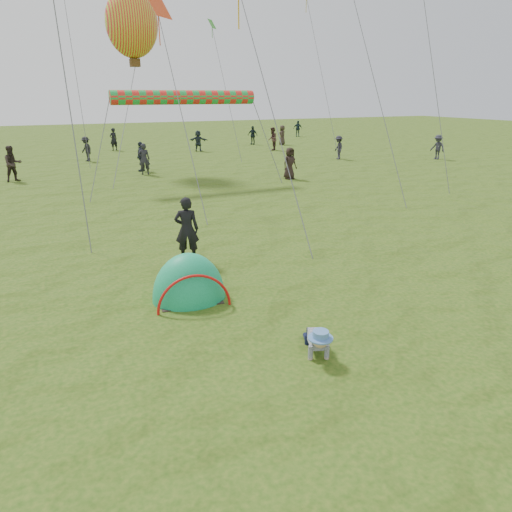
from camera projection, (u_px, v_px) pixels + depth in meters
name	position (u px, v px, depth m)	size (l,w,h in m)	color
ground	(299.00, 358.00, 7.75)	(140.00, 140.00, 0.00)	#23470F
crawling_toddler	(318.00, 339.00, 7.78)	(0.54, 0.76, 0.59)	black
popup_tent	(189.00, 298.00, 10.04)	(1.60, 1.32, 2.08)	#109153
standing_adult	(187.00, 229.00, 12.05)	(0.63, 0.42, 1.74)	black
crowd_person_1	(13.00, 164.00, 23.22)	(0.87, 0.68, 1.79)	#2F2521
crowd_person_2	(253.00, 135.00, 40.45)	(0.94, 0.39, 1.60)	#19252B
crowd_person_3	(338.00, 148.00, 31.28)	(1.02, 0.59, 1.58)	#23212B
crowd_person_4	(282.00, 135.00, 40.21)	(0.82, 0.53, 1.68)	#322720
crowd_person_5	(198.00, 141.00, 35.63)	(1.48, 0.47, 1.59)	#26303A
crowd_person_6	(114.00, 139.00, 36.08)	(0.63, 0.42, 1.74)	black
crowd_person_7	(272.00, 139.00, 36.17)	(0.87, 0.68, 1.78)	#412927
crowd_person_8	(141.00, 157.00, 26.30)	(0.99, 0.41, 1.69)	#252B38
crowd_person_9	(86.00, 149.00, 30.28)	(1.04, 0.60, 1.61)	black
crowd_person_12	(144.00, 159.00, 25.20)	(0.62, 0.41, 1.71)	#24242B
crowd_person_14	(298.00, 129.00, 48.11)	(0.95, 0.40, 1.62)	#1E3039
crowd_person_15	(438.00, 147.00, 31.19)	(1.06, 0.61, 1.64)	#282733
crowd_person_16	(290.00, 163.00, 23.92)	(0.80, 0.52, 1.63)	black
balloon_kite	(132.00, 28.00, 24.35)	(2.76, 2.76, 3.86)	#B8D125
rainbow_tube_kite	(185.00, 97.00, 21.24)	(0.64, 0.64, 6.80)	red
diamond_kite_0	(158.00, 4.00, 17.43)	(1.17, 1.17, 0.00)	#F04519
diamond_kite_3	(212.00, 24.00, 31.48)	(0.70, 0.70, 0.00)	green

